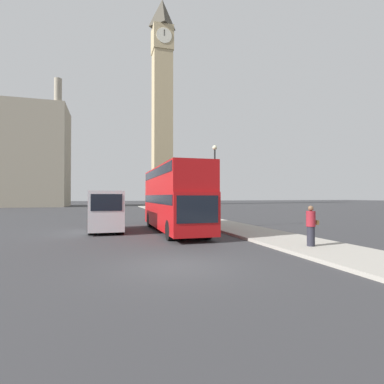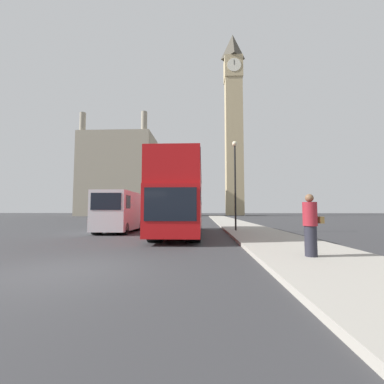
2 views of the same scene
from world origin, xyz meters
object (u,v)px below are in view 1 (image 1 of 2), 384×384
Objects in this scene: red_double_decker_bus at (174,196)px; pedestrian at (311,226)px; street_lamp at (215,173)px; white_van at (106,210)px; parked_sedan at (99,209)px; clock_tower at (162,99)px.

pedestrian is at bearing -61.07° from red_double_decker_bus.
street_lamp is (-0.93, 9.90, 3.09)m from pedestrian.
white_van is 0.82× the size of street_lamp.
street_lamp reaches higher than parked_sedan.
clock_tower reaches higher than pedestrian.
clock_tower is 13.94× the size of parked_sedan.
white_van is (-4.38, 1.45, -0.96)m from red_double_decker_bus.
pedestrian is (-7.21, -75.82, -30.31)m from clock_tower.
white_van is at bearing -87.77° from parked_sedan.
red_double_decker_bus is 4.71m from white_van.
white_van is 22.99m from parked_sedan.
clock_tower is 74.52m from red_double_decker_bus.
street_lamp is at bearing -68.65° from parked_sedan.
street_lamp is 1.40× the size of parked_sedan.
white_van is at bearing -177.95° from street_lamp.
red_double_decker_bus is at bearing -18.32° from white_van.
red_double_decker_bus is 2.13× the size of white_van.
clock_tower is 71.78m from street_lamp.
white_van reaches higher than parked_sedan.
clock_tower is at bearing 82.96° from street_lamp.
red_double_decker_bus reaches higher than white_van.
street_lamp is at bearing 2.05° from white_van.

